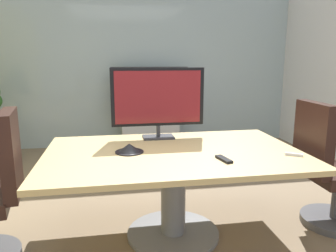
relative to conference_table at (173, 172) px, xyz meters
The scene contains 9 objects.
ground_plane 0.57m from the conference_table, 151.44° to the left, with size 6.90×6.90×0.00m, color #7A664C.
wall_back_glass_partition 3.12m from the conference_table, 92.28° to the left, with size 5.44×0.10×2.66m, color #9EB2B7.
conference_table is the anchor object (origin of this frame).
office_chair_right 1.35m from the conference_table, ahead, with size 0.60×0.57×1.09m.
tv_monitor 0.70m from the conference_table, 97.11° to the left, with size 0.84×0.18×0.64m.
wall_display_unit 2.67m from the conference_table, 87.42° to the left, with size 1.20×0.36×1.31m.
conference_phone 0.40m from the conference_table, behind, with size 0.22×0.22×0.07m.
remote_control 0.47m from the conference_table, 43.35° to the right, with size 0.05×0.17×0.02m, color black.
whiteboard_marker 0.93m from the conference_table, 17.78° to the right, with size 0.13×0.02×0.02m, color silver.
Camera 1 is at (-0.34, -2.48, 1.44)m, focal length 34.64 mm.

